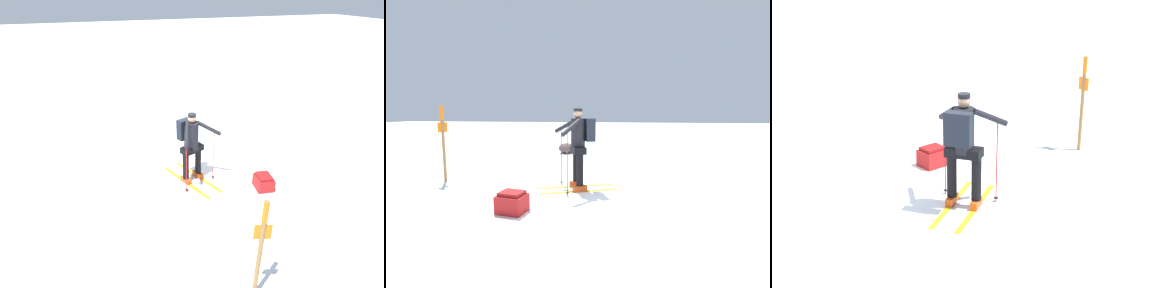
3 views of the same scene
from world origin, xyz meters
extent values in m
plane|color=white|center=(0.00, 0.00, 0.00)|extent=(80.00, 80.00, 0.00)
cube|color=gold|center=(0.56, 0.41, 0.01)|extent=(0.69, 1.61, 0.01)
cube|color=#C64714|center=(0.56, 0.41, 0.07)|extent=(0.21, 0.32, 0.12)
cylinder|color=black|center=(0.56, 0.41, 0.50)|extent=(0.15, 0.15, 0.73)
cube|color=gold|center=(0.92, 0.54, 0.01)|extent=(0.69, 1.61, 0.01)
cube|color=#C64714|center=(0.92, 0.54, 0.07)|extent=(0.21, 0.32, 0.12)
cylinder|color=black|center=(0.92, 0.54, 0.50)|extent=(0.15, 0.15, 0.73)
cube|color=black|center=(0.74, 0.47, 0.86)|extent=(0.59, 0.43, 0.14)
cylinder|color=black|center=(0.74, 0.47, 1.19)|extent=(0.30, 0.30, 0.66)
sphere|color=tan|center=(0.74, 0.47, 1.62)|extent=(0.19, 0.19, 0.19)
cylinder|color=black|center=(0.74, 0.47, 1.70)|extent=(0.18, 0.18, 0.06)
cube|color=black|center=(0.83, 0.25, 1.29)|extent=(0.42, 0.31, 0.48)
cylinder|color=red|center=(0.25, 0.61, 0.65)|extent=(0.02, 0.02, 1.30)
cylinder|color=black|center=(0.25, 0.61, 0.06)|extent=(0.07, 0.07, 0.01)
cylinder|color=black|center=(0.37, 0.55, 1.36)|extent=(0.56, 0.35, 0.35)
cylinder|color=red|center=(1.02, 0.90, 0.65)|extent=(0.02, 0.02, 1.30)
cylinder|color=black|center=(1.02, 0.90, 0.06)|extent=(0.07, 0.07, 0.01)
cylinder|color=black|center=(0.97, 0.78, 1.36)|extent=(0.29, 0.58, 0.35)
cube|color=maroon|center=(-0.72, 1.35, 0.15)|extent=(0.45, 0.50, 0.30)
cube|color=maroon|center=(-0.72, 1.35, 0.33)|extent=(0.36, 0.42, 0.06)
cylinder|color=olive|center=(0.88, 3.74, 0.91)|extent=(0.07, 0.07, 1.81)
cylinder|color=orange|center=(0.88, 3.74, 1.65)|extent=(0.08, 0.08, 0.33)
cube|color=orange|center=(0.88, 3.74, 1.30)|extent=(0.24, 0.10, 0.24)
camera|label=1|loc=(2.74, 6.24, 4.18)|focal=28.00mm
camera|label=2|loc=(-4.59, -0.38, 1.64)|focal=24.00mm
camera|label=3|loc=(5.41, -5.06, 3.58)|focal=50.00mm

